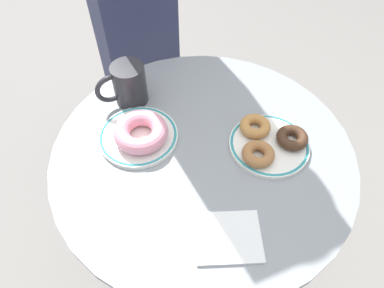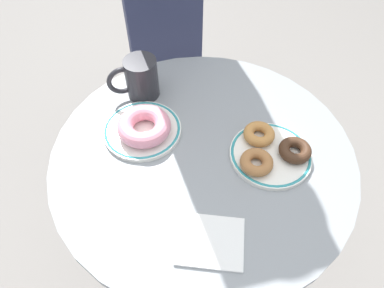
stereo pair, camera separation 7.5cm
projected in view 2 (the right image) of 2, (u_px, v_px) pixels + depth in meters
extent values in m
cube|color=gray|center=(198.00, 266.00, 1.35)|extent=(7.00, 7.00, 0.02)
cylinder|color=gray|center=(203.00, 153.00, 0.78)|extent=(0.68, 0.68, 0.02)
cylinder|color=gray|center=(200.00, 222.00, 1.05)|extent=(0.06, 0.06, 0.68)
cylinder|color=gray|center=(198.00, 264.00, 1.33)|extent=(0.35, 0.35, 0.03)
cylinder|color=white|center=(143.00, 130.00, 0.81)|extent=(0.18, 0.18, 0.01)
torus|color=teal|center=(142.00, 129.00, 0.81)|extent=(0.18, 0.18, 0.01)
cylinder|color=white|center=(270.00, 155.00, 0.76)|extent=(0.18, 0.18, 0.01)
torus|color=teal|center=(271.00, 154.00, 0.76)|extent=(0.18, 0.18, 0.01)
torus|color=pink|center=(144.00, 126.00, 0.78)|extent=(0.17, 0.17, 0.04)
torus|color=#422819|center=(295.00, 150.00, 0.75)|extent=(0.09, 0.09, 0.02)
torus|color=#BC7F42|center=(259.00, 134.00, 0.78)|extent=(0.10, 0.10, 0.02)
torus|color=#A36B3D|center=(257.00, 162.00, 0.73)|extent=(0.08, 0.08, 0.02)
cube|color=white|center=(211.00, 241.00, 0.64)|extent=(0.13, 0.11, 0.01)
cylinder|color=#28282D|center=(142.00, 78.00, 0.85)|extent=(0.08, 0.08, 0.10)
torus|color=#28282D|center=(123.00, 81.00, 0.84)|extent=(0.07, 0.05, 0.08)
cube|color=#2D3351|center=(162.00, 64.00, 1.35)|extent=(0.35, 0.44, 0.95)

